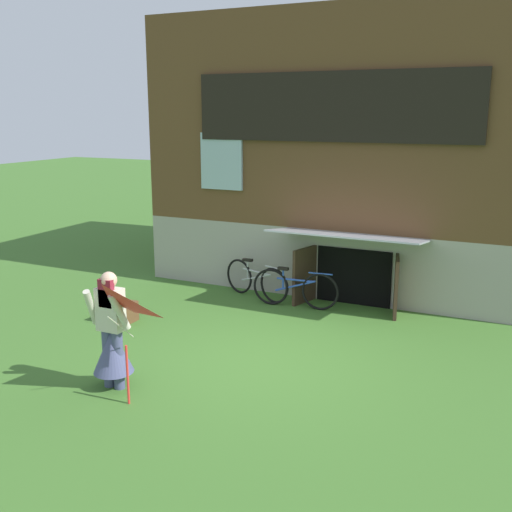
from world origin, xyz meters
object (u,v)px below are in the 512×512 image
Objects in this scene: bicycle_silver at (256,280)px; wooden_crate at (120,312)px; kite at (104,313)px; bicycle_blue at (295,288)px; person at (112,340)px.

bicycle_silver reaches higher than wooden_crate.
kite is at bearing -54.87° from wooden_crate.
kite is 4.68m from bicycle_blue.
bicycle_silver is at bearing 82.30° from person.
kite is 3.04× the size of wooden_crate.
person is 1.06× the size of kite.
person is 0.79m from kite.
person is 4.32m from bicycle_silver.
bicycle_blue reaches higher than wooden_crate.
bicycle_blue is (0.61, 4.56, -0.85)m from kite.
person is at bearing -107.66° from bicycle_blue.
kite is 0.91× the size of bicycle_blue.
bicycle_blue is (0.90, 4.09, -0.29)m from person.
bicycle_blue is 3.34× the size of wooden_crate.
bicycle_silver is 3.18× the size of wooden_crate.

